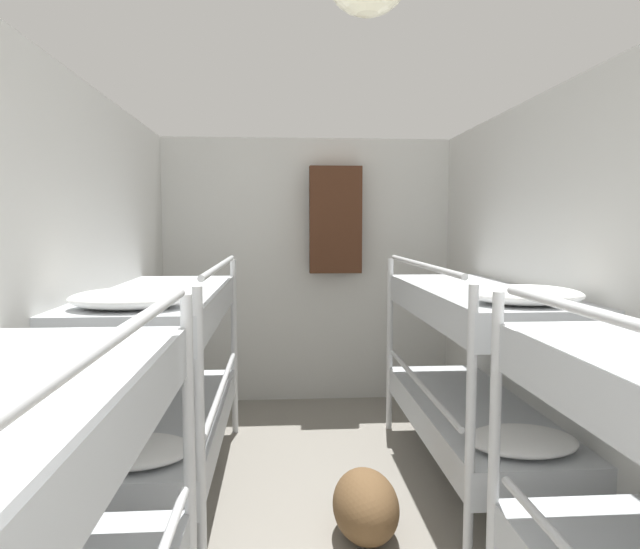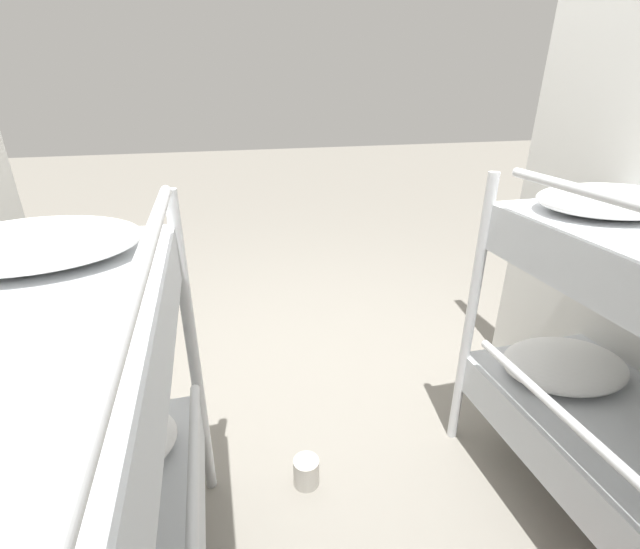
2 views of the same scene
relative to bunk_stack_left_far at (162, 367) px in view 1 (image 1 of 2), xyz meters
name	(u,v)px [view 1 (image 1 of 2)]	position (x,y,z in m)	size (l,w,h in m)	color
wall_left	(20,326)	(-0.37, -0.89, 0.40)	(0.06, 5.39, 2.29)	silver
wall_right	(634,318)	(2.18, -0.89, 0.40)	(0.06, 5.39, 2.29)	silver
wall_back	(307,271)	(0.91, 1.77, 0.40)	(2.60, 0.06, 2.29)	silver
bunk_stack_left_far	(162,367)	(0.00, 0.00, 0.00)	(0.68, 1.87, 1.33)	silver
bunk_stack_right_far	(476,362)	(1.81, 0.00, 0.00)	(0.68, 1.87, 1.33)	silver
duffel_bag	(366,505)	(1.08, -0.53, -0.58)	(0.32, 0.51, 0.32)	brown
hanging_coat	(335,220)	(1.14, 1.62, 0.84)	(0.44, 0.12, 0.90)	#472819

